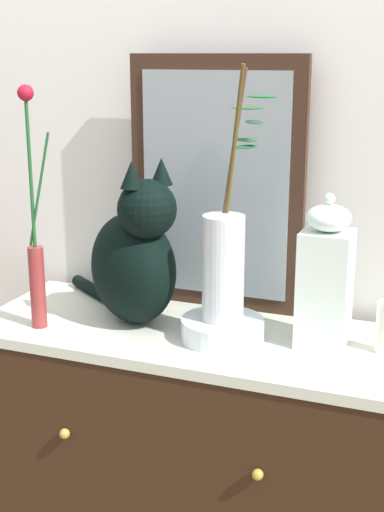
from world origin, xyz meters
TOP-DOWN VIEW (x-y plane):
  - wall_back at (0.00, 0.28)m, footprint 4.40×0.08m
  - sideboard at (0.00, -0.00)m, footprint 1.03×0.43m
  - mirror_leaning at (-0.01, 0.18)m, footprint 0.44×0.03m
  - cat_sitting at (-0.14, 0.00)m, footprint 0.43×0.35m
  - vase_slim_green at (-0.34, -0.11)m, footprint 0.07×0.04m
  - bowl_porcelain at (0.08, -0.03)m, footprint 0.19×0.19m
  - vase_glass_clear at (0.09, -0.03)m, footprint 0.14×0.15m
  - jar_lidded_porcelain at (0.30, 0.03)m, footprint 0.11×0.11m

SIDE VIEW (x-z plane):
  - sideboard at x=0.00m, z-range 0.00..0.93m
  - bowl_porcelain at x=0.08m, z-range 0.93..0.98m
  - jar_lidded_porcelain at x=0.30m, z-range 0.91..1.25m
  - cat_sitting at x=-0.14m, z-range 0.89..1.29m
  - vase_slim_green at x=-0.34m, z-range 0.83..1.39m
  - vase_glass_clear at x=0.09m, z-range 0.84..1.39m
  - mirror_leaning at x=-0.01m, z-range 0.93..1.55m
  - wall_back at x=0.00m, z-range 0.00..2.60m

